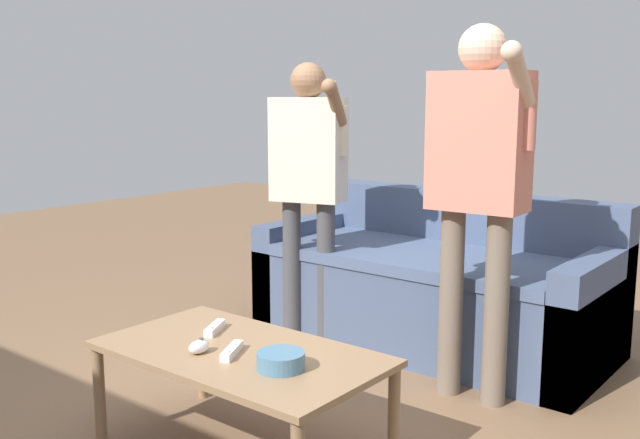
# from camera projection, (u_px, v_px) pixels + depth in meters

# --- Properties ---
(ground_plane) EXTENTS (12.00, 12.00, 0.00)m
(ground_plane) POSITION_uv_depth(u_px,v_px,m) (272.00, 433.00, 2.87)
(ground_plane) COLOR brown
(couch) EXTENTS (1.84, 0.87, 0.79)m
(couch) POSITION_uv_depth(u_px,v_px,m) (435.00, 288.00, 3.90)
(couch) COLOR #475675
(couch) RESTS_ON ground
(coffee_table) EXTENTS (1.07, 0.60, 0.41)m
(coffee_table) POSITION_uv_depth(u_px,v_px,m) (240.00, 362.00, 2.64)
(coffee_table) COLOR #997551
(coffee_table) RESTS_ON ground
(snack_bowl) EXTENTS (0.16, 0.16, 0.06)m
(snack_bowl) POSITION_uv_depth(u_px,v_px,m) (281.00, 361.00, 2.45)
(snack_bowl) COLOR teal
(snack_bowl) RESTS_ON coffee_table
(game_remote_nunchuk) EXTENTS (0.06, 0.09, 0.05)m
(game_remote_nunchuk) POSITION_uv_depth(u_px,v_px,m) (199.00, 347.00, 2.60)
(game_remote_nunchuk) COLOR white
(game_remote_nunchuk) RESTS_ON coffee_table
(player_left) EXTENTS (0.48, 0.31, 1.49)m
(player_left) POSITION_uv_depth(u_px,v_px,m) (308.00, 171.00, 3.76)
(player_left) COLOR #47474C
(player_left) RESTS_ON ground
(player_right) EXTENTS (0.49, 0.35, 1.62)m
(player_right) POSITION_uv_depth(u_px,v_px,m) (478.00, 170.00, 3.04)
(player_right) COLOR #756656
(player_right) RESTS_ON ground
(game_remote_wand_near) EXTENTS (0.11, 0.16, 0.03)m
(game_remote_wand_near) POSITION_uv_depth(u_px,v_px,m) (232.00, 351.00, 2.58)
(game_remote_wand_near) COLOR white
(game_remote_wand_near) RESTS_ON coffee_table
(game_remote_wand_far) EXTENTS (0.09, 0.15, 0.03)m
(game_remote_wand_far) POSITION_uv_depth(u_px,v_px,m) (274.00, 362.00, 2.48)
(game_remote_wand_far) COLOR white
(game_remote_wand_far) RESTS_ON coffee_table
(game_remote_wand_spare) EXTENTS (0.10, 0.16, 0.03)m
(game_remote_wand_spare) POSITION_uv_depth(u_px,v_px,m) (215.00, 328.00, 2.84)
(game_remote_wand_spare) COLOR white
(game_remote_wand_spare) RESTS_ON coffee_table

